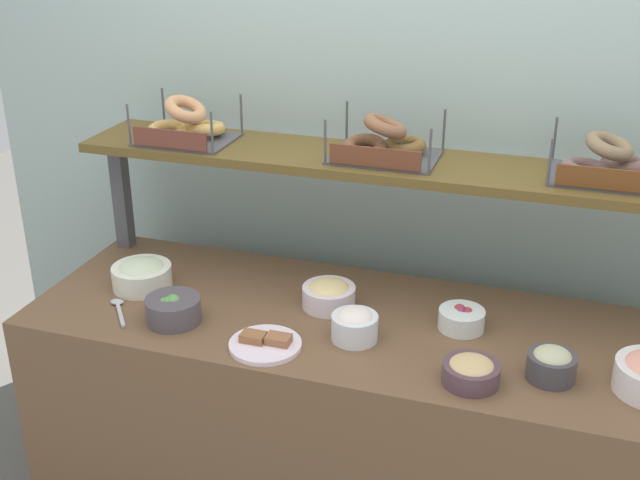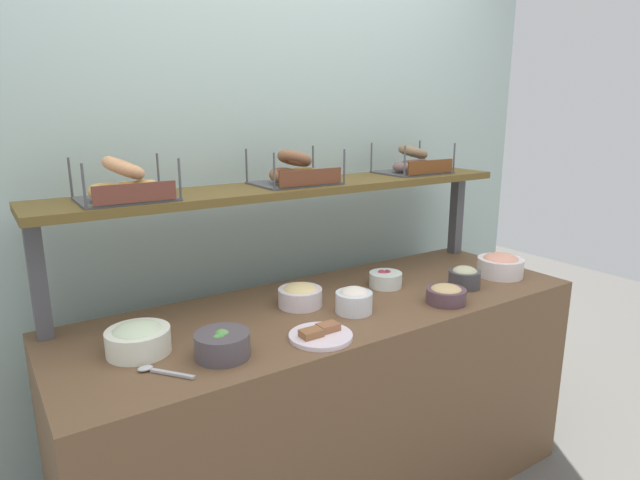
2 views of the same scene
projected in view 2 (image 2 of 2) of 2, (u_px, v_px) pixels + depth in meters
back_wall at (263, 195)px, 2.39m from camera, size 3.23×0.06×2.40m
deli_counter at (332, 404)px, 2.13m from camera, size 2.03×0.70×0.85m
shelf_riser_left at (38, 279)px, 1.69m from camera, size 0.05×0.05×0.40m
shelf_riser_right at (456, 215)px, 2.71m from camera, size 0.05×0.05×0.40m
upper_shelf at (295, 188)px, 2.15m from camera, size 1.99×0.32×0.03m
bowl_tuna_salad at (464, 277)px, 2.22m from camera, size 0.13×0.13×0.09m
bowl_cream_cheese at (354, 300)px, 1.95m from camera, size 0.14×0.14×0.10m
bowl_veggie_mix at (222, 344)px, 1.60m from camera, size 0.17×0.17×0.09m
bowl_hummus at (446, 294)px, 2.04m from camera, size 0.15×0.15×0.07m
bowl_scallion_spread at (138, 338)px, 1.62m from camera, size 0.19×0.19×0.10m
bowl_lox_spread at (500, 265)px, 2.37m from camera, size 0.20×0.20×0.10m
bowl_egg_salad at (300, 295)px, 2.01m from camera, size 0.17×0.17×0.09m
bowl_beet_salad at (385, 279)px, 2.23m from camera, size 0.14×0.14×0.07m
serving_plate_white at (321, 335)px, 1.73m from camera, size 0.21×0.21×0.04m
serving_spoon_near_plate at (157, 371)px, 1.51m from camera, size 0.13×0.15×0.01m
bagel_basket_sesame at (125, 186)px, 1.76m from camera, size 0.30×0.25×0.15m
bagel_basket_cinnamon_raisin at (295, 172)px, 2.14m from camera, size 0.33×0.24×0.15m
bagel_basket_poppy at (413, 163)px, 2.50m from camera, size 0.32×0.27×0.14m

